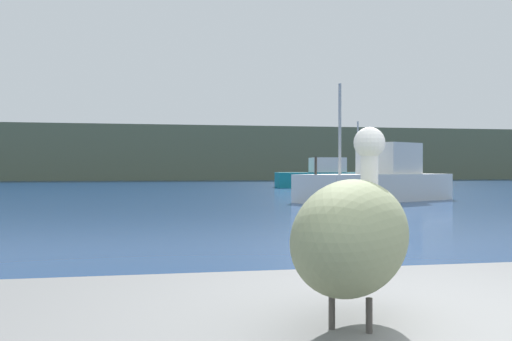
% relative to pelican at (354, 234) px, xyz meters
% --- Properties ---
extents(hillside_backdrop, '(140.00, 17.83, 6.66)m').
position_rel_pelican_xyz_m(hillside_backdrop, '(0.64, 76.39, 2.25)').
color(hillside_backdrop, '#5B664C').
rests_on(hillside_backdrop, ground).
extents(pelican, '(1.01, 1.33, 0.94)m').
position_rel_pelican_xyz_m(pelican, '(0.00, 0.00, 0.00)').
color(pelican, gray).
rests_on(pelican, pier_dock).
extents(fishing_boat_white, '(7.83, 5.70, 4.83)m').
position_rel_pelican_xyz_m(fishing_boat_white, '(9.08, 21.18, -0.24)').
color(fishing_boat_white, white).
rests_on(fishing_boat_white, ground).
extents(fishing_boat_teal, '(7.90, 3.22, 4.97)m').
position_rel_pelican_xyz_m(fishing_boat_teal, '(12.78, 39.55, -0.29)').
color(fishing_boat_teal, teal).
rests_on(fishing_boat_teal, ground).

